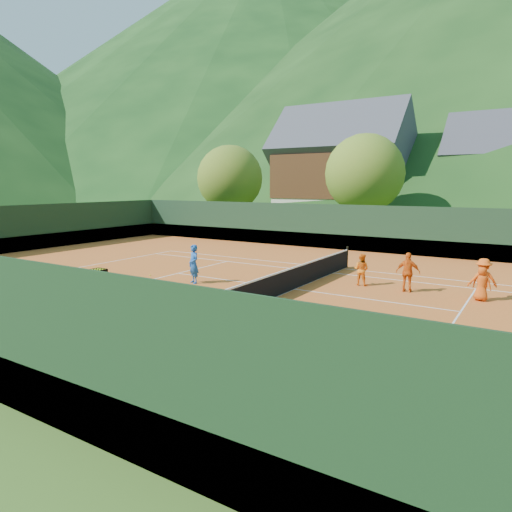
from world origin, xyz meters
The scene contains 43 objects.
ground centered at (0.00, 0.00, 0.00)m, with size 400.00×400.00×0.00m, color #2F5119.
clay_court centered at (0.00, 0.00, 0.01)m, with size 40.00×24.00×0.02m, color #B7551D.
mountain_far_left centered at (-90.00, 150.00, 50.00)m, with size 260.00×260.00×100.00m, color #133613.
coach centered at (-4.29, -1.32, 0.88)m, with size 0.62×0.41×1.71m, color #1A53AD.
student_a centered at (2.08, 2.22, 0.71)m, with size 0.67×0.52×1.37m, color orange.
student_b centered at (4.10, 2.01, 0.83)m, with size 0.94×0.39×1.61m, color orange.
student_c centered at (6.79, 2.02, 0.68)m, with size 0.65×0.42×1.33m, color #CB4E12.
student_d centered at (6.80, 2.12, 0.82)m, with size 1.03×0.59×1.59m, color #E85714.
tennis_ball_0 centered at (1.70, -4.47, 0.05)m, with size 0.07×0.07×0.07m, color #BCD723.
tennis_ball_1 centered at (-6.79, -4.67, 0.05)m, with size 0.07×0.07×0.07m, color #BCD723.
tennis_ball_2 centered at (1.50, -8.39, 0.05)m, with size 0.07×0.07×0.07m, color #BCD723.
tennis_ball_3 centered at (1.04, -3.57, 0.05)m, with size 0.07×0.07×0.07m, color #BCD723.
tennis_ball_4 centered at (-8.08, -4.75, 0.05)m, with size 0.07×0.07×0.07m, color #BCD723.
tennis_ball_5 centered at (-4.27, -6.60, 0.05)m, with size 0.07×0.07×0.07m, color #BCD723.
tennis_ball_6 centered at (4.42, -5.71, 0.05)m, with size 0.07×0.07×0.07m, color #BCD723.
tennis_ball_7 centered at (-7.33, -1.86, 0.05)m, with size 0.07×0.07×0.07m, color #BCD723.
tennis_ball_8 centered at (-3.75, -6.01, 0.05)m, with size 0.07×0.07×0.07m, color #BCD723.
tennis_ball_9 centered at (2.51, -6.30, 0.05)m, with size 0.07×0.07×0.07m, color #BCD723.
tennis_ball_10 centered at (-2.21, -8.20, 0.05)m, with size 0.07×0.07×0.07m, color #BCD723.
tennis_ball_11 centered at (-7.71, -3.05, 0.05)m, with size 0.07×0.07×0.07m, color #BCD723.
tennis_ball_12 centered at (1.00, -7.69, 0.05)m, with size 0.07×0.07×0.07m, color #BCD723.
tennis_ball_13 centered at (1.30, -4.20, 0.05)m, with size 0.07×0.07×0.07m, color #BCD723.
tennis_ball_14 centered at (5.23, -4.77, 0.05)m, with size 0.07×0.07×0.07m, color #BCD723.
tennis_ball_15 centered at (-6.03, -3.26, 0.05)m, with size 0.07×0.07×0.07m, color #BCD723.
tennis_ball_16 centered at (-7.11, -1.18, 0.05)m, with size 0.07×0.07×0.07m, color #BCD723.
tennis_ball_17 centered at (-9.36, -4.27, 0.05)m, with size 0.07×0.07×0.07m, color #BCD723.
tennis_ball_18 centered at (-0.48, -4.33, 0.05)m, with size 0.07×0.07×0.07m, color #BCD723.
tennis_ball_19 centered at (0.48, -1.71, 0.05)m, with size 0.07×0.07×0.07m, color #BCD723.
tennis_ball_20 centered at (6.43, -9.00, 0.05)m, with size 0.07×0.07×0.07m, color #BCD723.
tennis_ball_21 centered at (0.27, -9.27, 0.05)m, with size 0.07×0.07×0.07m, color #BCD723.
tennis_ball_22 centered at (-2.82, -3.36, 0.05)m, with size 0.07×0.07×0.07m, color #BCD723.
tennis_ball_23 centered at (-3.04, -8.17, 0.05)m, with size 0.07×0.07×0.07m, color #BCD723.
tennis_ball_24 centered at (-6.65, -5.85, 0.05)m, with size 0.07×0.07×0.07m, color #BCD723.
tennis_ball_25 centered at (3.78, -7.38, 0.05)m, with size 0.07×0.07×0.07m, color #BCD723.
tennis_ball_26 centered at (0.16, -2.99, 0.05)m, with size 0.07×0.07×0.07m, color #BCD723.
tennis_ball_27 centered at (-0.16, -6.12, 0.05)m, with size 0.07×0.07×0.07m, color #BCD723.
court_lines centered at (0.00, 0.00, 0.02)m, with size 23.83×11.03×0.00m.
tennis_net centered at (0.00, 0.00, 0.52)m, with size 0.10×12.07×1.10m.
perimeter_fence centered at (0.00, 0.00, 1.27)m, with size 40.40×24.24×3.00m.
ball_hopper centered at (-6.21, -4.89, 0.77)m, with size 0.57×0.57×1.00m.
chalet_left centered at (-10.00, 30.00, 5.65)m, with size 13.80×9.93×12.92m.
tree_a centered at (-16.00, 18.00, 4.87)m, with size 6.00×6.00×7.88m.
tree_b centered at (-4.00, 20.00, 5.19)m, with size 6.40×6.40×8.40m.
Camera 1 is at (8.49, -16.53, 4.33)m, focal length 32.00 mm.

